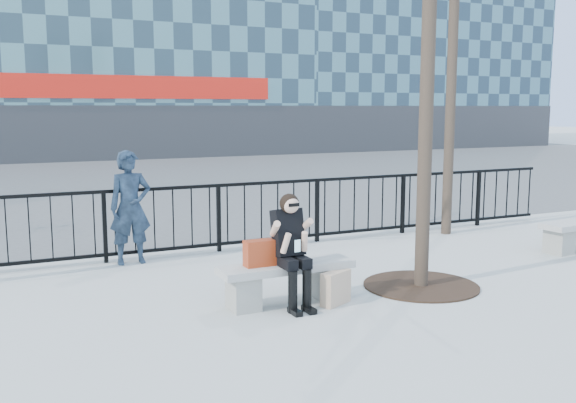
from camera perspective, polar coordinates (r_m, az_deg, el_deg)
name	(u,v)px	position (r m, az deg, el deg)	size (l,w,h in m)	color
ground	(286,303)	(7.77, -0.14, -9.02)	(120.00, 120.00, 0.00)	#A4A59F
street_surface	(93,178)	(22.06, -16.97, 1.98)	(60.00, 23.00, 0.01)	#474747
railing	(207,219)	(10.36, -7.22, -1.52)	(14.00, 0.06, 1.10)	black
tree_grate	(421,286)	(8.64, 11.73, -7.33)	(1.50, 1.50, 0.02)	black
bench_main	(286,279)	(7.69, -0.14, -6.88)	(1.65, 0.46, 0.49)	slate
seated_woman	(292,251)	(7.46, 0.38, -4.44)	(0.50, 0.64, 1.34)	black
handbag	(260,253)	(7.49, -2.49, -4.60)	(0.37, 0.17, 0.31)	#9B2F13
shopping_bag	(336,288)	(7.69, 4.26, -7.67)	(0.42, 0.16, 0.40)	#CFB092
standing_man	(130,207)	(9.81, -13.84, -0.52)	(0.62, 0.41, 1.70)	black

